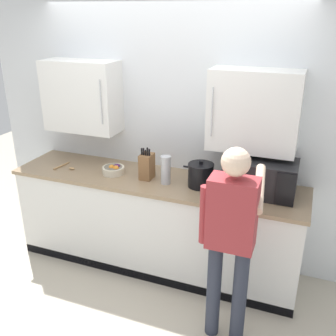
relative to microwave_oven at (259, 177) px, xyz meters
name	(u,v)px	position (x,y,z in m)	size (l,w,h in m)	color
ground_plane	(123,311)	(-0.96, -0.79, -1.10)	(9.44, 9.44, 0.00)	#B7AD99
back_wall_tiled	(167,119)	(-0.96, 0.29, 0.34)	(3.91, 0.44, 2.77)	silver
counter_unit	(156,223)	(-0.96, -0.03, -0.63)	(2.81, 0.67, 0.95)	white
microwave_oven	(259,177)	(0.00, 0.00, 0.00)	(0.63, 0.75, 0.30)	black
thermos_flask	(166,170)	(-0.82, -0.09, -0.02)	(0.09, 0.09, 0.27)	#B7BABF
fruit_bowl	(114,170)	(-1.38, -0.07, -0.11)	(0.21, 0.21, 0.10)	beige
wooden_spoon	(67,167)	(-1.89, -0.11, -0.14)	(0.20, 0.22, 0.02)	tan
stock_pot	(201,175)	(-0.51, -0.04, -0.04)	(0.33, 0.23, 0.24)	black
knife_block	(147,166)	(-1.03, -0.05, -0.03)	(0.11, 0.15, 0.31)	brown
person_figure	(231,232)	(-0.08, -0.72, -0.15)	(0.44, 0.53, 1.60)	#282D3D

